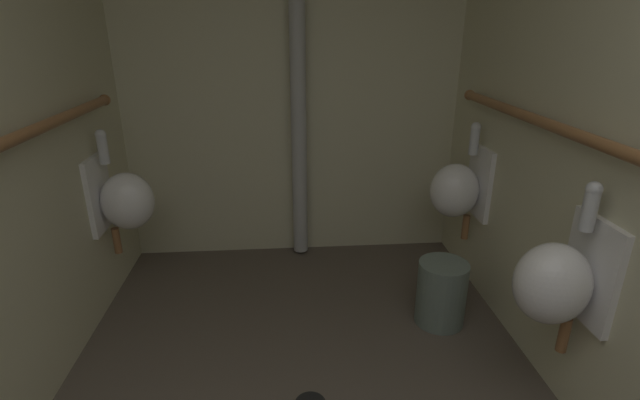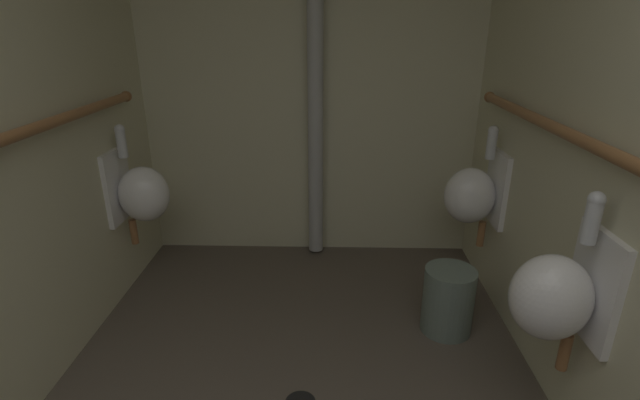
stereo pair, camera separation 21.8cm
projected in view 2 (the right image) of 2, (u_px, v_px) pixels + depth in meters
wall_back at (310, 67)px, 3.10m from camera, size 2.42×0.06×2.67m
urinal_left_mid at (140, 192)px, 2.79m from camera, size 0.32×0.30×0.76m
urinal_right_mid at (557, 295)px, 1.73m from camera, size 0.32×0.30×0.76m
urinal_right_far at (473, 194)px, 2.76m from camera, size 0.32×0.30×0.76m
supply_pipe_right at (607, 152)px, 1.57m from camera, size 0.06×2.59×0.06m
standpipe_back_wall at (315, 68)px, 3.00m from camera, size 0.10×0.10×2.62m
waste_bin at (448, 300)px, 2.53m from camera, size 0.28×0.28×0.37m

